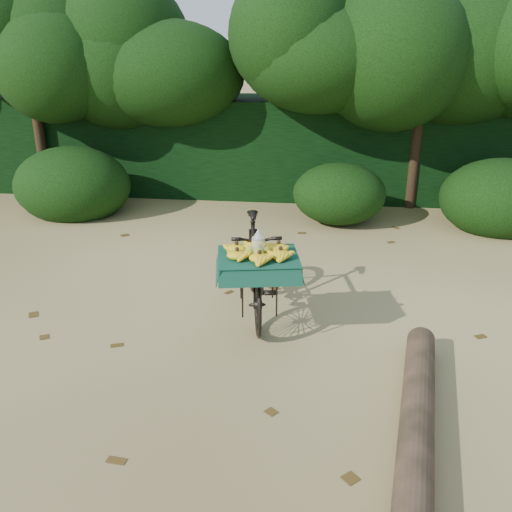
# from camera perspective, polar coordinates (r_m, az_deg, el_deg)

# --- Properties ---
(ground) EXTENTS (80.00, 80.00, 0.00)m
(ground) POSITION_cam_1_polar(r_m,az_deg,el_deg) (5.22, -7.62, -10.64)
(ground) COLOR #D1BC6F
(ground) RESTS_ON ground
(vendor_bicycle) EXTENTS (0.95, 1.88, 1.07)m
(vendor_bicycle) POSITION_cam_1_polar(r_m,az_deg,el_deg) (5.77, -0.15, -1.06)
(vendor_bicycle) COLOR black
(vendor_bicycle) RESTS_ON ground
(fallen_log) EXTENTS (0.87, 3.53, 0.26)m
(fallen_log) POSITION_cam_1_polar(r_m,az_deg,el_deg) (4.00, 16.35, -20.68)
(fallen_log) COLOR brown
(fallen_log) RESTS_ON ground
(hedge_backdrop) EXTENTS (26.00, 1.80, 1.80)m
(hedge_backdrop) POSITION_cam_1_polar(r_m,az_deg,el_deg) (10.79, 0.52, 11.59)
(hedge_backdrop) COLOR black
(hedge_backdrop) RESTS_ON ground
(tree_row) EXTENTS (14.50, 2.00, 4.00)m
(tree_row) POSITION_cam_1_polar(r_m,az_deg,el_deg) (9.96, -3.90, 17.09)
(tree_row) COLOR black
(tree_row) RESTS_ON ground
(bush_clumps) EXTENTS (8.80, 1.70, 0.90)m
(bush_clumps) POSITION_cam_1_polar(r_m,az_deg,el_deg) (8.89, 2.24, 6.44)
(bush_clumps) COLOR black
(bush_clumps) RESTS_ON ground
(leaf_litter) EXTENTS (7.00, 7.30, 0.01)m
(leaf_litter) POSITION_cam_1_polar(r_m,az_deg,el_deg) (5.76, -6.03, -7.21)
(leaf_litter) COLOR #4B3614
(leaf_litter) RESTS_ON ground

